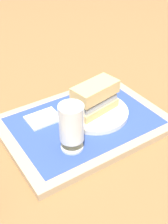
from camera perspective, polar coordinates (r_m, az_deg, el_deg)
name	(u,v)px	position (r m, az deg, el deg)	size (l,w,h in m)	color
ground_plane	(84,126)	(0.83, 0.00, -2.81)	(3.00, 3.00, 0.00)	olive
tray	(84,124)	(0.82, 0.00, -2.26)	(0.44, 0.32, 0.02)	tan
placemat	(84,121)	(0.81, 0.00, -1.68)	(0.38, 0.27, 0.00)	#2D4793
plate	(95,112)	(0.83, 2.10, 0.00)	(0.19, 0.19, 0.01)	silver
sandwich	(94,98)	(0.80, 2.01, 2.79)	(0.14, 0.09, 0.08)	tan
beer_glass	(71,126)	(0.69, -2.45, -2.72)	(0.06, 0.06, 0.12)	silver
napkin_folded	(43,118)	(0.82, -7.92, -1.23)	(0.09, 0.07, 0.01)	white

